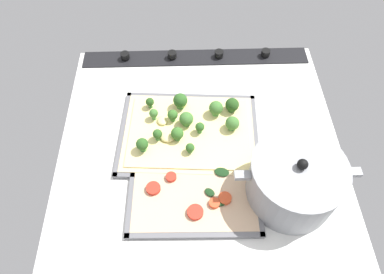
# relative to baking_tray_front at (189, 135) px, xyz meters

# --- Properties ---
(ground_plane) EXTENTS (0.75, 0.72, 0.03)m
(ground_plane) POSITION_rel_baking_tray_front_xyz_m (-0.03, 0.02, -0.02)
(ground_plane) COLOR silver
(stove_control_panel) EXTENTS (0.72, 0.07, 0.03)m
(stove_control_panel) POSITION_rel_baking_tray_front_xyz_m (-0.03, -0.30, 0.00)
(stove_control_panel) COLOR black
(stove_control_panel) RESTS_ON ground_plane
(baking_tray_front) EXTENTS (0.39, 0.30, 0.01)m
(baking_tray_front) POSITION_rel_baking_tray_front_xyz_m (0.00, 0.00, 0.00)
(baking_tray_front) COLOR slate
(baking_tray_front) RESTS_ON ground_plane
(broccoli_pizza) EXTENTS (0.36, 0.28, 0.06)m
(broccoli_pizza) POSITION_rel_baking_tray_front_xyz_m (-0.00, -0.01, 0.02)
(broccoli_pizza) COLOR beige
(broccoli_pizza) RESTS_ON baking_tray_front
(baking_tray_back) EXTENTS (0.32, 0.24, 0.01)m
(baking_tray_back) POSITION_rel_baking_tray_front_xyz_m (-0.01, 0.17, 0.00)
(baking_tray_back) COLOR slate
(baking_tray_back) RESTS_ON ground_plane
(veggie_pizza_back) EXTENTS (0.30, 0.22, 0.02)m
(veggie_pizza_back) POSITION_rel_baking_tray_front_xyz_m (-0.01, 0.17, 0.01)
(veggie_pizza_back) COLOR #CFAC8A
(veggie_pizza_back) RESTS_ON baking_tray_back
(cooking_pot) EXTENTS (0.28, 0.22, 0.15)m
(cooking_pot) POSITION_rel_baking_tray_front_xyz_m (-0.24, 0.18, 0.06)
(cooking_pot) COLOR gray
(cooking_pot) RESTS_ON ground_plane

